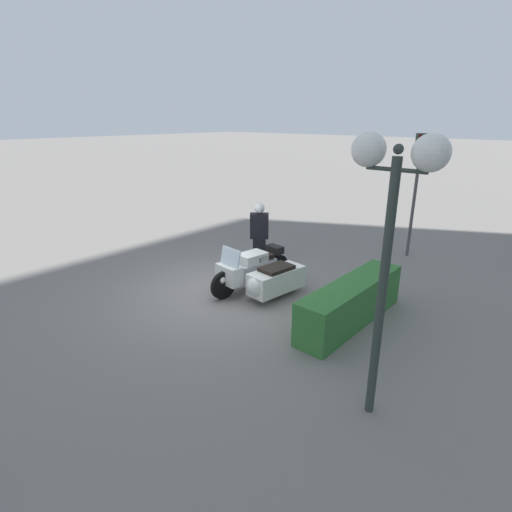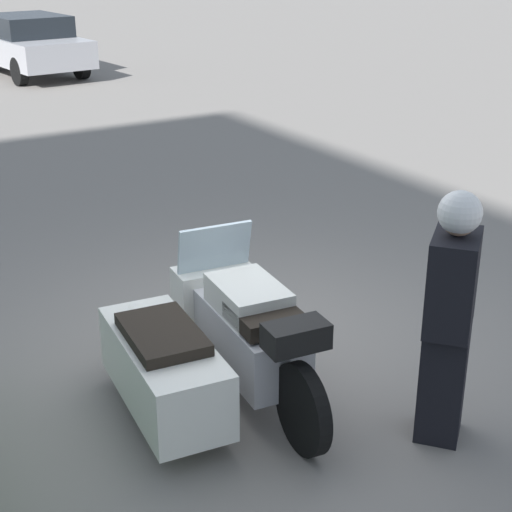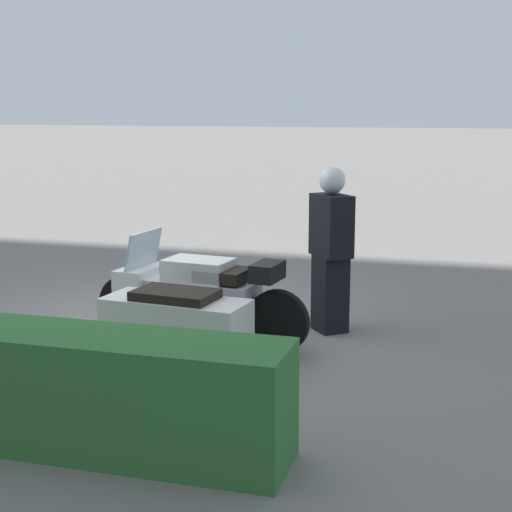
{
  "view_description": "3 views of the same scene",
  "coord_description": "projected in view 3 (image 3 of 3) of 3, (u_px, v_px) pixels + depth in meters",
  "views": [
    {
      "loc": [
        5.97,
        6.32,
        3.93
      ],
      "look_at": [
        -0.68,
        0.41,
        0.84
      ],
      "focal_mm": 28.0,
      "sensor_mm": 36.0,
      "label": 1
    },
    {
      "loc": [
        -5.18,
        3.05,
        3.29
      ],
      "look_at": [
        -0.54,
        0.2,
        1.06
      ],
      "focal_mm": 55.0,
      "sensor_mm": 36.0,
      "label": 2
    },
    {
      "loc": [
        -3.4,
        7.74,
        2.45
      ],
      "look_at": [
        -1.43,
        0.96,
        1.09
      ],
      "focal_mm": 55.0,
      "sensor_mm": 36.0,
      "label": 3
    }
  ],
  "objects": [
    {
      "name": "officer_rider",
      "position": [
        331.0,
        246.0,
        8.48
      ],
      "size": [
        0.54,
        0.57,
        1.81
      ],
      "rotation": [
        0.0,
        0.0,
        0.69
      ],
      "color": "black",
      "rests_on": "ground"
    },
    {
      "name": "hedge_bush_curbside",
      "position": [
        80.0,
        391.0,
        5.63
      ],
      "size": [
        3.08,
        0.67,
        0.86
      ],
      "primitive_type": "cube",
      "color": "#337033",
      "rests_on": "ground"
    },
    {
      "name": "ground_plane",
      "position": [
        156.0,
        330.0,
        8.69
      ],
      "size": [
        160.0,
        160.0,
        0.0
      ],
      "primitive_type": "plane",
      "color": "slate"
    },
    {
      "name": "police_motorcycle",
      "position": [
        179.0,
        307.0,
        7.81
      ],
      "size": [
        2.39,
        1.5,
        1.16
      ],
      "rotation": [
        0.0,
        0.0,
        -0.11
      ],
      "color": "black",
      "rests_on": "ground"
    }
  ]
}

